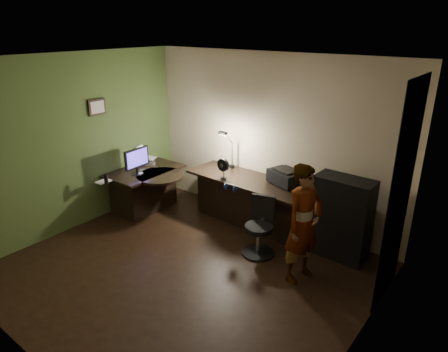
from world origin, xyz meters
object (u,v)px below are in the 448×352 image
Objects in this scene: office_chair at (259,228)px; monitor at (137,165)px; desk_left at (146,190)px; person at (303,224)px; cabinet at (341,218)px; desk_right at (249,202)px.

monitor is at bearing 168.47° from office_chair.
monitor is 2.36m from office_chair.
person reaches higher than desk_left.
monitor is (-3.21, -0.86, 0.31)m from cabinet.
office_chair is at bearing -43.95° from desk_right.
desk_left is at bearing 102.63° from monitor.
cabinet is 3.34m from monitor.
desk_left is 3.34m from cabinet.
desk_left is at bearing -167.26° from cabinet.
desk_left is 0.61× the size of desk_right.
desk_left is 1.85m from desk_right.
person is at bearing -28.12° from desk_right.
office_chair is (2.31, 0.19, -0.47)m from monitor.
monitor is (-1.67, -0.85, 0.50)m from desk_right.
desk_left is at bearing -157.05° from desk_right.
desk_right is at bearing 117.53° from office_chair.
person is (3.10, -0.16, 0.41)m from desk_left.
office_chair is 0.54× the size of person.
desk_right is at bearing 23.83° from monitor.
desk_right is 2.52× the size of office_chair.
monitor reaches higher than desk_left.
office_chair reaches higher than desk_left.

